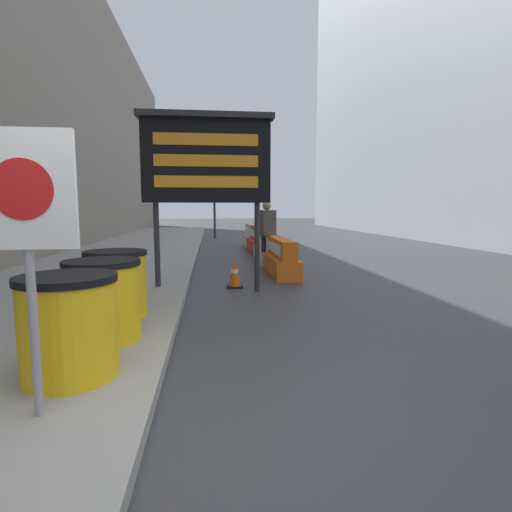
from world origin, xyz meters
TOP-DOWN VIEW (x-y plane):
  - ground_plane at (0.00, 0.00)m, footprint 120.00×120.00m
  - building_left_facade at (-4.54, 9.80)m, footprint 0.40×50.40m
  - barrel_drum_foreground at (-0.74, 0.81)m, footprint 0.80×0.80m
  - barrel_drum_middle at (-0.72, 1.77)m, footprint 0.80×0.80m
  - barrel_drum_back at (-0.80, 2.73)m, footprint 0.80×0.80m
  - warning_sign at (-0.75, 0.15)m, footprint 0.66×0.08m
  - message_board at (0.39, 4.75)m, footprint 2.40×0.36m
  - jersey_barrier_orange_far at (2.07, 6.52)m, footprint 0.55×2.12m
  - jersey_barrier_white at (2.07, 8.82)m, footprint 0.60×2.07m
  - jersey_barrier_red_striped at (2.07, 11.20)m, footprint 0.63×1.74m
  - jersey_barrier_cream at (2.07, 13.52)m, footprint 0.51×1.83m
  - traffic_cone_near at (0.90, 5.11)m, footprint 0.31×0.31m
  - traffic_light_near_curb at (0.65, 18.07)m, footprint 0.28×0.45m
  - pedestrian_worker at (1.92, 7.91)m, footprint 0.53×0.48m

SIDE VIEW (x-z plane):
  - ground_plane at x=0.00m, z-range 0.00..0.00m
  - traffic_cone_near at x=0.90m, z-range -0.01..0.55m
  - jersey_barrier_white at x=2.07m, z-range -0.05..0.74m
  - jersey_barrier_orange_far at x=2.07m, z-range -0.05..0.79m
  - jersey_barrier_cream at x=2.07m, z-range -0.05..0.85m
  - jersey_barrier_red_striped at x=2.07m, z-range -0.06..0.88m
  - barrel_drum_foreground at x=-0.74m, z-range 0.13..1.00m
  - barrel_drum_middle at x=-0.72m, z-range 0.13..1.00m
  - barrel_drum_back at x=-0.80m, z-range 0.13..1.00m
  - pedestrian_worker at x=1.92m, z-range 0.16..1.89m
  - warning_sign at x=-0.75m, z-range 0.54..2.46m
  - message_board at x=0.39m, z-range 0.79..4.00m
  - traffic_light_near_curb at x=0.65m, z-range 0.93..5.08m
  - building_left_facade at x=-4.54m, z-range 0.00..11.36m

